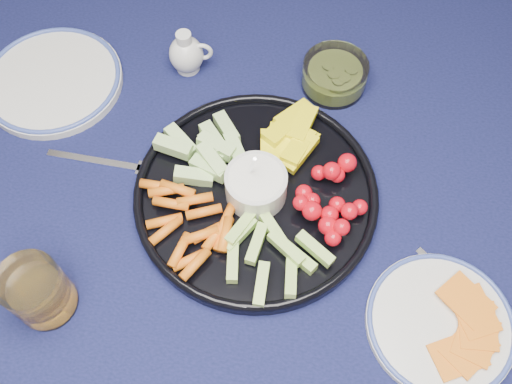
# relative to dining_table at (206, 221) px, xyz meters

# --- Properties ---
(dining_table) EXTENTS (1.67, 1.07, 0.75)m
(dining_table) POSITION_rel_dining_table_xyz_m (0.00, 0.00, 0.00)
(dining_table) COLOR #4F321A
(dining_table) RESTS_ON ground
(crudite_platter) EXTENTS (0.36, 0.36, 0.12)m
(crudite_platter) POSITION_rel_dining_table_xyz_m (0.08, 0.01, 0.11)
(crudite_platter) COLOR black
(crudite_platter) RESTS_ON dining_table
(creamer_pitcher) EXTENTS (0.07, 0.06, 0.08)m
(creamer_pitcher) POSITION_rel_dining_table_xyz_m (-0.07, 0.24, 0.12)
(creamer_pitcher) COLOR silver
(creamer_pitcher) RESTS_ON dining_table
(pickle_bowl) EXTENTS (0.11, 0.11, 0.05)m
(pickle_bowl) POSITION_rel_dining_table_xyz_m (0.18, 0.24, 0.11)
(pickle_bowl) COLOR white
(pickle_bowl) RESTS_ON dining_table
(cheese_plate) EXTENTS (0.20, 0.20, 0.02)m
(cheese_plate) POSITION_rel_dining_table_xyz_m (0.35, -0.15, 0.10)
(cheese_plate) COLOR silver
(cheese_plate) RESTS_ON dining_table
(juice_tumbler) EXTENTS (0.08, 0.08, 0.09)m
(juice_tumbler) POSITION_rel_dining_table_xyz_m (-0.17, -0.19, 0.13)
(juice_tumbler) COLOR white
(juice_tumbler) RESTS_ON dining_table
(fork_left) EXTENTS (0.18, 0.03, 0.00)m
(fork_left) POSITION_rel_dining_table_xyz_m (-0.14, 0.03, 0.09)
(fork_left) COLOR white
(fork_left) RESTS_ON dining_table
(fork_right) EXTENTS (0.13, 0.12, 0.00)m
(fork_right) POSITION_rel_dining_table_xyz_m (0.39, -0.11, 0.09)
(fork_right) COLOR white
(fork_right) RESTS_ON dining_table
(side_plate_extra) EXTENTS (0.23, 0.23, 0.02)m
(side_plate_extra) POSITION_rel_dining_table_xyz_m (-0.29, 0.17, 0.10)
(side_plate_extra) COLOR silver
(side_plate_extra) RESTS_ON dining_table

